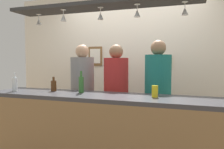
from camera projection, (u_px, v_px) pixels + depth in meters
back_wall at (131, 67)px, 3.84m from camera, size 4.40×0.06×2.60m
bar_counter at (93, 128)px, 2.36m from camera, size 2.70×0.55×1.04m
overhead_glass_rack at (100, 6)px, 2.47m from camera, size 2.20×0.36×0.04m
hanging_wineglass_far_left at (39, 21)px, 2.83m from camera, size 0.07×0.07×0.13m
hanging_wineglass_left at (63, 18)px, 2.57m from camera, size 0.07×0.07×0.13m
hanging_wineglass_center_left at (101, 16)px, 2.46m from camera, size 0.07×0.07×0.13m
hanging_wineglass_center at (137, 13)px, 2.32m from camera, size 0.07×0.07×0.13m
hanging_wineglass_center_right at (185, 11)px, 2.22m from camera, size 0.07×0.07×0.13m
person_left_grey_shirt at (83, 90)px, 3.25m from camera, size 0.34×0.34×1.65m
person_middle_red_shirt at (116, 92)px, 3.08m from camera, size 0.34×0.34×1.64m
person_right_teal_shirt at (158, 92)px, 2.89m from camera, size 0.34×0.34×1.69m
bottle_soda_clear at (15, 84)px, 2.76m from camera, size 0.06×0.06×0.23m
bottle_beer_brown_stubby at (54, 85)px, 2.78m from camera, size 0.07×0.07×0.18m
bottle_beer_green_import at (81, 84)px, 2.64m from camera, size 0.06×0.06×0.26m
drink_can at (155, 91)px, 2.32m from camera, size 0.07×0.07×0.12m
picture_frame_lower_pair at (162, 61)px, 3.62m from camera, size 0.30×0.02×0.18m
picture_frame_caricature at (95, 56)px, 4.00m from camera, size 0.26×0.02×0.34m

